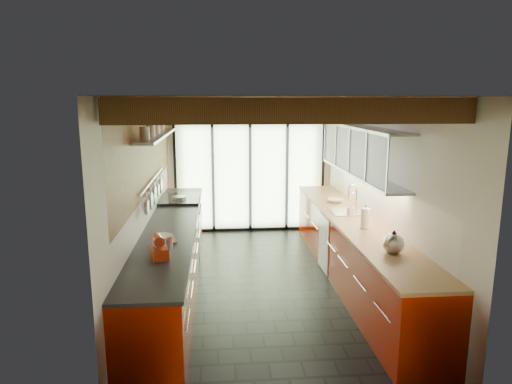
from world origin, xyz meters
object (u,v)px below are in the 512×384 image
stand_mixer (159,248)px  soap_bottle (351,210)px  kettle (394,242)px  bowl (335,201)px  paper_towel (365,218)px

stand_mixer → soap_bottle: stand_mixer is taller
kettle → bowl: size_ratio=1.20×
soap_bottle → paper_towel: bearing=-90.0°
kettle → paper_towel: bearing=90.0°
kettle → paper_towel: size_ratio=0.92×
stand_mixer → soap_bottle: size_ratio=1.84×
soap_bottle → kettle: bearing=-90.0°
stand_mixer → kettle: kettle is taller
kettle → bowl: 2.50m
bowl → kettle: bearing=-90.0°
paper_towel → soap_bottle: (0.00, 0.65, -0.05)m
paper_towel → soap_bottle: size_ratio=1.85×
stand_mixer → kettle: 2.54m
stand_mixer → kettle: bearing=-1.6°
paper_towel → bowl: (0.00, 1.52, -0.10)m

